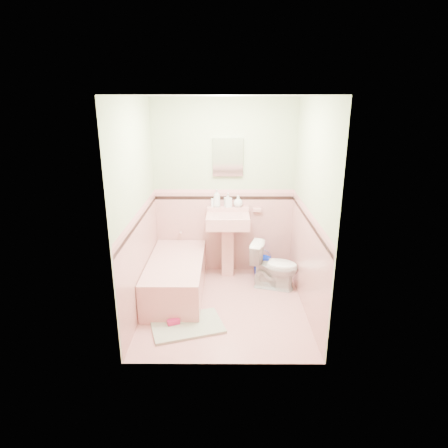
{
  "coord_description": "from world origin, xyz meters",
  "views": [
    {
      "loc": [
        0.02,
        -4.25,
        2.47
      ],
      "look_at": [
        0.0,
        0.25,
        1.0
      ],
      "focal_mm": 30.81,
      "sensor_mm": 36.0,
      "label": 1
    }
  ],
  "objects_px": {
    "medicine_cabinet": "(228,157)",
    "toilet": "(274,266)",
    "soap_bottle_mid": "(228,200)",
    "soap_bottle_right": "(238,201)",
    "sink": "(228,246)",
    "shoe": "(173,322)",
    "soap_bottle_left": "(217,198)",
    "bucket": "(262,266)",
    "bathtub": "(176,278)"
  },
  "relations": [
    {
      "from": "soap_bottle_left",
      "to": "sink",
      "type": "bearing_deg",
      "value": -49.22
    },
    {
      "from": "soap_bottle_right",
      "to": "shoe",
      "type": "relative_size",
      "value": 1.19
    },
    {
      "from": "soap_bottle_right",
      "to": "sink",
      "type": "bearing_deg",
      "value": -129.36
    },
    {
      "from": "medicine_cabinet",
      "to": "bucket",
      "type": "height_order",
      "value": "medicine_cabinet"
    },
    {
      "from": "sink",
      "to": "soap_bottle_left",
      "type": "height_order",
      "value": "soap_bottle_left"
    },
    {
      "from": "medicine_cabinet",
      "to": "toilet",
      "type": "distance_m",
      "value": 1.62
    },
    {
      "from": "medicine_cabinet",
      "to": "bathtub",
      "type": "bearing_deg",
      "value": -132.58
    },
    {
      "from": "medicine_cabinet",
      "to": "soap_bottle_mid",
      "type": "distance_m",
      "value": 0.6
    },
    {
      "from": "shoe",
      "to": "soap_bottle_mid",
      "type": "bearing_deg",
      "value": 45.63
    },
    {
      "from": "medicine_cabinet",
      "to": "shoe",
      "type": "height_order",
      "value": "medicine_cabinet"
    },
    {
      "from": "bucket",
      "to": "shoe",
      "type": "height_order",
      "value": "bucket"
    },
    {
      "from": "toilet",
      "to": "shoe",
      "type": "distance_m",
      "value": 1.6
    },
    {
      "from": "soap_bottle_right",
      "to": "medicine_cabinet",
      "type": "bearing_deg",
      "value": 168.51
    },
    {
      "from": "soap_bottle_left",
      "to": "shoe",
      "type": "relative_size",
      "value": 1.86
    },
    {
      "from": "soap_bottle_right",
      "to": "toilet",
      "type": "distance_m",
      "value": 1.05
    },
    {
      "from": "sink",
      "to": "bathtub",
      "type": "bearing_deg",
      "value": -142.07
    },
    {
      "from": "sink",
      "to": "medicine_cabinet",
      "type": "distance_m",
      "value": 1.25
    },
    {
      "from": "soap_bottle_right",
      "to": "shoe",
      "type": "xyz_separation_m",
      "value": [
        -0.77,
        -1.49,
        -1.02
      ]
    },
    {
      "from": "soap_bottle_right",
      "to": "soap_bottle_mid",
      "type": "bearing_deg",
      "value": 180.0
    },
    {
      "from": "toilet",
      "to": "sink",
      "type": "bearing_deg",
      "value": 77.3
    },
    {
      "from": "medicine_cabinet",
      "to": "soap_bottle_right",
      "type": "height_order",
      "value": "medicine_cabinet"
    },
    {
      "from": "soap_bottle_mid",
      "to": "shoe",
      "type": "relative_size",
      "value": 1.46
    },
    {
      "from": "soap_bottle_right",
      "to": "shoe",
      "type": "distance_m",
      "value": 1.97
    },
    {
      "from": "sink",
      "to": "bucket",
      "type": "distance_m",
      "value": 0.61
    },
    {
      "from": "bathtub",
      "to": "toilet",
      "type": "relative_size",
      "value": 2.34
    },
    {
      "from": "soap_bottle_mid",
      "to": "toilet",
      "type": "distance_m",
      "value": 1.13
    },
    {
      "from": "sink",
      "to": "soap_bottle_right",
      "type": "xyz_separation_m",
      "value": [
        0.15,
        0.18,
        0.61
      ]
    },
    {
      "from": "sink",
      "to": "toilet",
      "type": "distance_m",
      "value": 0.73
    },
    {
      "from": "bucket",
      "to": "bathtub",
      "type": "bearing_deg",
      "value": -153.33
    },
    {
      "from": "shoe",
      "to": "soap_bottle_left",
      "type": "bearing_deg",
      "value": 50.96
    },
    {
      "from": "soap_bottle_left",
      "to": "bucket",
      "type": "height_order",
      "value": "soap_bottle_left"
    },
    {
      "from": "bathtub",
      "to": "toilet",
      "type": "bearing_deg",
      "value": 7.9
    },
    {
      "from": "soap_bottle_mid",
      "to": "soap_bottle_right",
      "type": "distance_m",
      "value": 0.15
    },
    {
      "from": "toilet",
      "to": "soap_bottle_mid",
      "type": "bearing_deg",
      "value": 66.15
    },
    {
      "from": "soap_bottle_mid",
      "to": "bucket",
      "type": "xyz_separation_m",
      "value": [
        0.5,
        -0.12,
        -0.97
      ]
    },
    {
      "from": "soap_bottle_right",
      "to": "toilet",
      "type": "bearing_deg",
      "value": -47.64
    },
    {
      "from": "sink",
      "to": "soap_bottle_mid",
      "type": "distance_m",
      "value": 0.66
    },
    {
      "from": "shoe",
      "to": "bathtub",
      "type": "bearing_deg",
      "value": 72.59
    },
    {
      "from": "soap_bottle_left",
      "to": "soap_bottle_mid",
      "type": "relative_size",
      "value": 1.27
    },
    {
      "from": "bathtub",
      "to": "soap_bottle_right",
      "type": "xyz_separation_m",
      "value": [
        0.83,
        0.71,
        0.86
      ]
    },
    {
      "from": "bucket",
      "to": "shoe",
      "type": "xyz_separation_m",
      "value": [
        -1.12,
        -1.38,
        -0.07
      ]
    },
    {
      "from": "bathtub",
      "to": "soap_bottle_left",
      "type": "distance_m",
      "value": 1.26
    },
    {
      "from": "medicine_cabinet",
      "to": "bucket",
      "type": "relative_size",
      "value": 2.01
    },
    {
      "from": "medicine_cabinet",
      "to": "soap_bottle_right",
      "type": "bearing_deg",
      "value": -11.49
    },
    {
      "from": "soap_bottle_mid",
      "to": "medicine_cabinet",
      "type": "bearing_deg",
      "value": 93.95
    },
    {
      "from": "bucket",
      "to": "sink",
      "type": "bearing_deg",
      "value": -172.76
    },
    {
      "from": "soap_bottle_mid",
      "to": "shoe",
      "type": "bearing_deg",
      "value": -112.65
    },
    {
      "from": "soap_bottle_mid",
      "to": "bucket",
      "type": "bearing_deg",
      "value": -13.06
    },
    {
      "from": "soap_bottle_mid",
      "to": "bucket",
      "type": "distance_m",
      "value": 1.1
    },
    {
      "from": "soap_bottle_mid",
      "to": "soap_bottle_right",
      "type": "bearing_deg",
      "value": 0.0
    }
  ]
}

